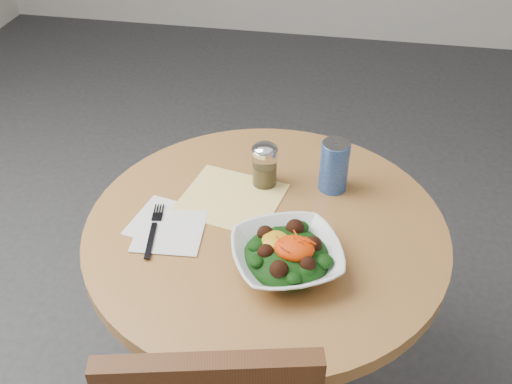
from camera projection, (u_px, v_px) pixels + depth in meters
table at (265, 279)px, 1.54m from camera, size 0.90×0.90×0.75m
cloth_napkin at (231, 199)px, 1.49m from camera, size 0.29×0.27×0.00m
paper_napkins at (168, 226)px, 1.41m from camera, size 0.20×0.22×0.00m
salad_bowl at (287, 255)px, 1.28m from camera, size 0.32×0.32×0.09m
fork at (154, 228)px, 1.39m from camera, size 0.05×0.20×0.00m
spice_shaker at (265, 165)px, 1.51m from camera, size 0.07×0.07×0.12m
beverage_can at (334, 166)px, 1.49m from camera, size 0.08×0.08×0.15m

